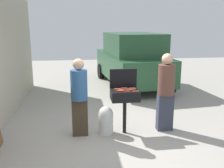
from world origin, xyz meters
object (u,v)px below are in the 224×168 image
object	(u,v)px
person_right	(166,90)
parked_minivan	(132,59)
hot_dog_4	(119,91)
propane_tank	(106,119)
hot_dog_1	(121,90)
hot_dog_2	(133,89)
hot_dog_3	(117,89)
hot_dog_5	(121,91)
hot_dog_0	(118,89)
hot_dog_6	(128,89)
hot_dog_13	(124,88)
hot_dog_7	(123,90)
hot_dog_12	(135,91)
hot_dog_11	(132,88)
hot_dog_14	(127,91)
bbq_grill	(125,97)
hot_dog_9	(129,90)
hot_dog_8	(133,89)
person_left	(79,95)
hot_dog_10	(123,89)

from	to	relation	value
person_right	parked_minivan	distance (m)	4.30
hot_dog_4	propane_tank	world-z (taller)	hot_dog_4
hot_dog_1	propane_tank	world-z (taller)	hot_dog_1
hot_dog_2	hot_dog_3	bearing A→B (deg)	167.62
propane_tank	hot_dog_2	bearing A→B (deg)	-3.80
parked_minivan	hot_dog_5	bearing A→B (deg)	69.48
propane_tank	person_right	bearing A→B (deg)	1.09
hot_dog_2	person_right	distance (m)	0.77
propane_tank	hot_dog_0	bearing A→B (deg)	14.92
hot_dog_6	hot_dog_5	bearing A→B (deg)	-140.38
hot_dog_5	hot_dog_13	xyz separation A→B (m)	(0.11, 0.24, 0.00)
person_right	propane_tank	bearing A→B (deg)	17.09
hot_dog_7	hot_dog_12	size ratio (longest dim) A/B	1.00
hot_dog_1	hot_dog_13	distance (m)	0.16
hot_dog_11	propane_tank	xyz separation A→B (m)	(-0.59, -0.08, -0.67)
hot_dog_2	hot_dog_14	size ratio (longest dim) A/B	1.00
hot_dog_5	person_right	size ratio (longest dim) A/B	0.07
hot_dog_3	hot_dog_4	size ratio (longest dim) A/B	1.00
bbq_grill	hot_dog_9	size ratio (longest dim) A/B	7.52
hot_dog_7	hot_dog_14	world-z (taller)	same
hot_dog_0	hot_dog_8	xyz separation A→B (m)	(0.32, -0.07, 0.00)
hot_dog_2	hot_dog_7	bearing A→B (deg)	-176.11
hot_dog_3	parked_minivan	distance (m)	4.46
hot_dog_5	person_left	size ratio (longest dim) A/B	0.08
hot_dog_0	hot_dog_1	world-z (taller)	same
hot_dog_6	hot_dog_7	bearing A→B (deg)	-149.28
hot_dog_5	parked_minivan	xyz separation A→B (m)	(1.17, 4.46, 0.04)
hot_dog_6	hot_dog_12	size ratio (longest dim) A/B	1.00
hot_dog_8	person_left	world-z (taller)	person_left
hot_dog_0	hot_dog_1	bearing A→B (deg)	-56.90
hot_dog_10	person_right	bearing A→B (deg)	1.22
hot_dog_3	hot_dog_13	xyz separation A→B (m)	(0.16, 0.08, 0.00)
hot_dog_12	hot_dog_13	size ratio (longest dim) A/B	1.00
hot_dog_6	hot_dog_9	world-z (taller)	same
hot_dog_5	hot_dog_11	distance (m)	0.36
hot_dog_2	hot_dog_1	bearing A→B (deg)	176.46
bbq_grill	propane_tank	world-z (taller)	bbq_grill
bbq_grill	person_left	distance (m)	0.97
hot_dog_10	hot_dog_8	bearing A→B (deg)	-1.10
hot_dog_0	person_left	xyz separation A→B (m)	(-0.83, -0.08, -0.08)
hot_dog_6	hot_dog_11	bearing A→B (deg)	29.51
hot_dog_6	hot_dog_11	world-z (taller)	same
hot_dog_11	bbq_grill	bearing A→B (deg)	-149.12
hot_dog_11	parked_minivan	size ratio (longest dim) A/B	0.03
hot_dog_9	parked_minivan	world-z (taller)	parked_minivan
hot_dog_0	hot_dog_9	xyz separation A→B (m)	(0.22, -0.14, 0.00)
hot_dog_6	hot_dog_2	bearing A→B (deg)	-39.00
hot_dog_6	person_left	xyz separation A→B (m)	(-1.05, -0.04, -0.08)
propane_tank	hot_dog_14	bearing A→B (deg)	-22.33
hot_dog_14	hot_dog_6	bearing A→B (deg)	71.08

